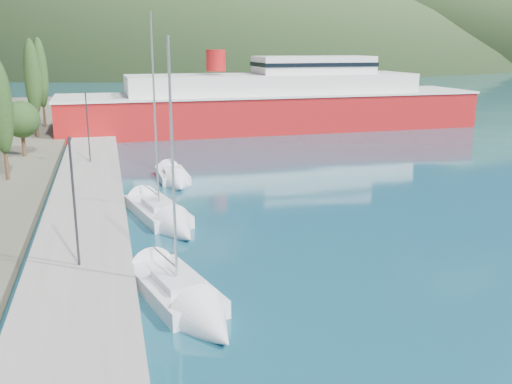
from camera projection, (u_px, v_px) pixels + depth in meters
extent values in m
plane|color=#15495C|center=(139.00, 94.00, 129.90)|extent=(1400.00, 1400.00, 0.00)
cube|color=gray|center=(87.00, 202.00, 39.54)|extent=(5.00, 88.00, 0.80)
cylinder|color=#47301E|center=(7.00, 167.00, 44.33)|extent=(0.30, 0.30, 2.07)
ellipsoid|color=#213B17|center=(0.00, 106.00, 43.15)|extent=(1.80, 1.80, 7.33)
cylinder|color=#47301E|center=(24.00, 145.00, 53.69)|extent=(0.36, 0.36, 2.14)
sphere|color=#213B17|center=(21.00, 119.00, 53.08)|extent=(3.43, 3.43, 3.43)
cylinder|color=#47301E|center=(37.00, 127.00, 64.78)|extent=(0.30, 0.30, 2.41)
ellipsoid|color=#213B17|center=(32.00, 78.00, 63.40)|extent=(1.80, 1.80, 8.56)
cylinder|color=#47301E|center=(45.00, 117.00, 72.98)|extent=(0.30, 0.30, 2.46)
ellipsoid|color=#213B17|center=(40.00, 73.00, 71.58)|extent=(1.80, 1.80, 8.72)
cylinder|color=#2D2D33|center=(74.00, 204.00, 26.34)|extent=(0.12, 0.12, 6.00)
cube|color=#2D2D33|center=(69.00, 139.00, 25.82)|extent=(0.15, 0.50, 0.12)
cylinder|color=#2D2D33|center=(88.00, 128.00, 50.32)|extent=(0.12, 0.12, 6.00)
cube|color=#2D2D33|center=(85.00, 94.00, 49.80)|extent=(0.15, 0.50, 0.12)
cube|color=silver|center=(174.00, 291.00, 25.46)|extent=(4.06, 6.68, 1.00)
cube|color=silver|center=(177.00, 280.00, 24.94)|extent=(2.12, 2.80, 0.39)
cylinder|color=silver|center=(173.00, 166.00, 23.67)|extent=(0.12, 0.12, 10.54)
cone|color=silver|center=(212.00, 329.00, 22.10)|extent=(3.21, 3.47, 2.55)
cube|color=silver|center=(157.00, 212.00, 37.40)|extent=(4.01, 7.42, 0.99)
cube|color=silver|center=(159.00, 204.00, 36.83)|extent=(2.10, 3.08, 0.39)
cylinder|color=silver|center=(155.00, 113.00, 35.35)|extent=(0.12, 0.12, 12.14)
cone|color=silver|center=(181.00, 232.00, 33.52)|extent=(3.19, 3.76, 2.54)
cube|color=silver|center=(172.00, 176.00, 47.74)|extent=(2.47, 5.29, 0.89)
cube|color=silver|center=(173.00, 170.00, 47.27)|extent=(1.44, 2.13, 0.35)
cylinder|color=silver|center=(171.00, 118.00, 46.19)|extent=(0.12, 0.12, 8.94)
cone|color=silver|center=(179.00, 186.00, 44.65)|extent=(2.37, 2.51, 2.28)
cube|color=#A21213|center=(272.00, 114.00, 75.65)|extent=(54.81, 12.45, 5.27)
cube|color=silver|center=(272.00, 94.00, 74.99)|extent=(55.20, 12.80, 0.28)
cube|color=silver|center=(273.00, 85.00, 74.71)|extent=(37.85, 10.17, 2.82)
cube|color=silver|center=(313.00, 65.00, 75.56)|extent=(15.43, 7.32, 2.26)
cylinder|color=#A21213|center=(216.00, 60.00, 71.92)|extent=(2.45, 2.45, 2.64)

